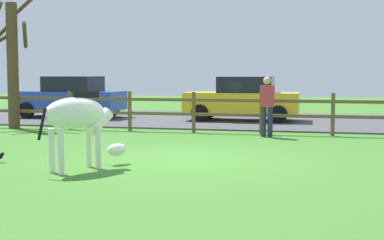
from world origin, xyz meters
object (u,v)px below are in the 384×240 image
Objects in this scene: zebra at (79,119)px; parked_car_yellow at (243,98)px; visitor_near_fence at (267,104)px; parked_car_blue at (71,97)px; bare_tree at (12,59)px.

parked_car_yellow reaches higher than zebra.
parked_car_yellow is 2.45× the size of visitor_near_fence.
parked_car_blue reaches higher than zebra.
zebra is at bearing -114.82° from visitor_near_fence.
visitor_near_fence is (2.75, 5.95, -0.02)m from zebra.
parked_car_yellow is (6.74, 3.91, -1.33)m from bare_tree.
visitor_near_fence reaches higher than parked_car_blue.
parked_car_blue is (-5.11, 10.29, -0.08)m from zebra.
bare_tree is 2.61× the size of visitor_near_fence.
parked_car_blue is at bearing 116.43° from zebra.
visitor_near_fence is (8.04, -0.59, -1.27)m from bare_tree.
visitor_near_fence is (7.87, -4.34, 0.06)m from parked_car_blue.
bare_tree is 7.90m from parked_car_yellow.
bare_tree is 2.45× the size of zebra.
bare_tree is at bearing -149.85° from parked_car_yellow.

